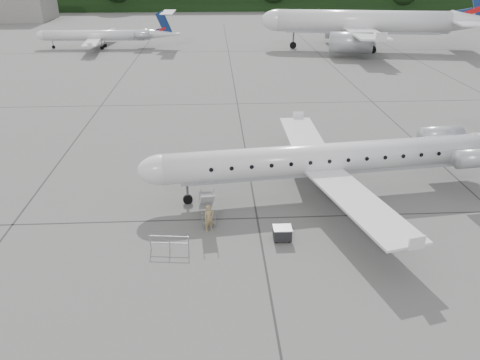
{
  "coord_description": "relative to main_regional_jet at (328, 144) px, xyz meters",
  "views": [
    {
      "loc": [
        -6.73,
        -24.12,
        15.35
      ],
      "look_at": [
        -5.25,
        3.1,
        2.3
      ],
      "focal_mm": 35.0,
      "sensor_mm": 36.0,
      "label": 1
    }
  ],
  "objects": [
    {
      "name": "safety_railing",
      "position": [
        -10.45,
        -6.87,
        -3.21
      ],
      "size": [
        2.2,
        0.32,
        1.0
      ],
      "primitive_type": null,
      "rotation": [
        0.0,
        0.0,
        -0.11
      ],
      "color": "gray",
      "rests_on": "ground"
    },
    {
      "name": "main_regional_jet",
      "position": [
        0.0,
        0.0,
        0.0
      ],
      "size": [
        31.22,
        24.13,
        7.42
      ],
      "primitive_type": null,
      "rotation": [
        0.0,
        0.0,
        0.12
      ],
      "color": "silver",
      "rests_on": "ground"
    },
    {
      "name": "bg_regional_left",
      "position": [
        -28.99,
        60.39,
        -0.47
      ],
      "size": [
        25.1,
        18.33,
        6.49
      ],
      "primitive_type": null,
      "rotation": [
        0.0,
        0.0,
        -0.02
      ],
      "color": "silver",
      "rests_on": "ground"
    },
    {
      "name": "baggage_cart",
      "position": [
        -3.83,
        -6.05,
        -3.25
      ],
      "size": [
        1.06,
        0.86,
        0.92
      ],
      "primitive_type": null,
      "rotation": [
        0.0,
        0.0,
        -0.01
      ],
      "color": "black",
      "rests_on": "ground"
    },
    {
      "name": "bg_narrowbody",
      "position": [
        18.76,
        56.01,
        3.14
      ],
      "size": [
        42.34,
        33.63,
        13.71
      ],
      "primitive_type": null,
      "rotation": [
        0.0,
        0.0,
        -0.17
      ],
      "color": "silver",
      "rests_on": "ground"
    },
    {
      "name": "passenger",
      "position": [
        -8.19,
        -4.74,
        -2.82
      ],
      "size": [
        0.77,
        0.67,
        1.78
      ],
      "primitive_type": "imported",
      "rotation": [
        0.0,
        0.0,
        0.47
      ],
      "color": "#8E784D",
      "rests_on": "ground"
    },
    {
      "name": "airstair",
      "position": [
        -8.35,
        -3.35,
        -2.55
      ],
      "size": [
        1.14,
        2.58,
        2.33
      ],
      "primitive_type": null,
      "rotation": [
        0.0,
        0.0,
        0.12
      ],
      "color": "silver",
      "rests_on": "ground"
    },
    {
      "name": "ground",
      "position": [
        -0.91,
        -5.5,
        -3.71
      ],
      "size": [
        320.0,
        320.0,
        0.0
      ],
      "primitive_type": "plane",
      "color": "#555553",
      "rests_on": "ground"
    }
  ]
}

